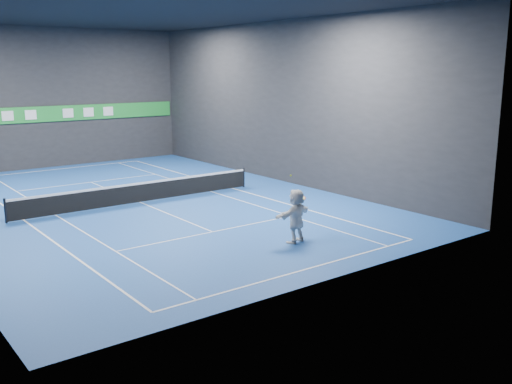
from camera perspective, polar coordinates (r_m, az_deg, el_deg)
ground at (r=28.29m, az=-11.44°, el=-1.05°), size 26.00×26.00×0.00m
ceiling at (r=27.68m, az=-12.26°, el=17.40°), size 26.00×26.00×0.00m
wall_back at (r=39.73m, az=-20.09°, el=8.79°), size 18.00×0.10×9.00m
wall_front at (r=16.90m, az=7.73°, el=5.74°), size 18.00×0.10×9.00m
wall_right at (r=32.52m, az=2.77°, el=8.91°), size 0.10×26.00×9.00m
baseline_near at (r=18.71m, az=4.92°, el=-7.74°), size 10.98×0.08×0.01m
baseline_far at (r=39.15m, az=-19.12°, el=2.18°), size 10.98×0.08×0.01m
sideline_doubles_left at (r=26.46m, az=-22.19°, el=-2.64°), size 0.08×23.78×0.01m
sideline_doubles_right at (r=31.00m, az=-2.30°, el=0.35°), size 0.08×23.78×0.01m
sideline_singles_left at (r=26.82m, az=-19.35°, el=-2.22°), size 0.06×23.78×0.01m
sideline_singles_right at (r=30.24m, az=-4.44°, el=0.03°), size 0.06×23.78×0.01m
service_line_near at (r=22.87m, az=-4.36°, el=-3.99°), size 8.23×0.06×0.01m
service_line_far at (r=34.05m, az=-16.18°, el=0.95°), size 8.23×0.06×0.01m
center_service_line at (r=28.29m, az=-11.44°, el=-1.04°), size 0.06×12.80×0.01m
player at (r=21.28m, az=4.02°, el=-2.39°), size 1.97×0.99×2.03m
tennis_ball at (r=20.92m, az=3.50°, el=1.65°), size 0.06×0.06×0.06m
tennis_net at (r=28.17m, az=-11.49°, el=0.02°), size 12.50×0.10×1.07m
sponsor_banner at (r=39.73m, az=-19.95°, el=7.35°), size 17.64×0.11×1.00m
tennis_racket at (r=21.38m, az=4.61°, el=-0.64°), size 0.41×0.39×0.37m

